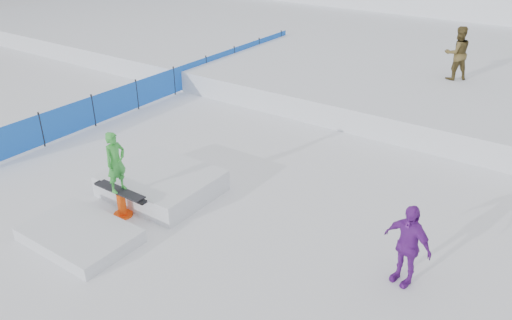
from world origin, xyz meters
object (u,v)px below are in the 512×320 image
Objects in this scene: safety_fence at (174,81)px; walker_olive at (457,53)px; jib_rail_feature at (140,194)px; spectator_purple at (407,245)px.

safety_fence is 8.34× the size of walker_olive.
spectator_purple is at bearing 8.65° from jib_rail_feature.
safety_fence is at bearing 168.49° from spectator_purple.
spectator_purple is at bearing 59.58° from walker_olive.
safety_fence is at bearing 127.30° from jib_rail_feature.
jib_rail_feature reaches higher than safety_fence.
jib_rail_feature is at bearing -156.54° from spectator_purple.
walker_olive reaches higher than safety_fence.
jib_rail_feature is at bearing 29.76° from walker_olive.
walker_olive reaches higher than jib_rail_feature.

